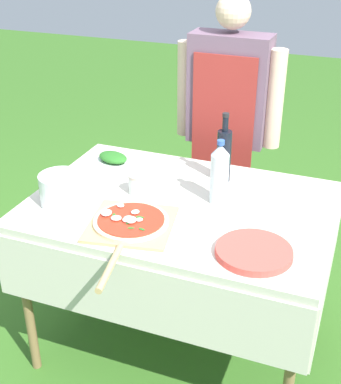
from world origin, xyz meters
TOP-DOWN VIEW (x-y plane):
  - ground_plane at (0.00, 0.00)m, footprint 12.00×12.00m
  - prep_table at (0.00, 0.00)m, footprint 1.24×0.88m
  - person_cook at (-0.02, 0.77)m, footprint 0.56×0.19m
  - pizza_on_peel at (-0.11, -0.25)m, footprint 0.37×0.59m
  - oil_bottle at (0.10, 0.26)m, footprint 0.06×0.06m
  - water_bottle at (0.14, 0.06)m, footprint 0.07×0.07m
  - herb_container at (-0.44, 0.25)m, footprint 0.21×0.17m
  - mixing_tub at (-0.45, -0.18)m, footprint 0.17×0.17m
  - plate_stack at (0.37, -0.26)m, footprint 0.27×0.27m
  - sauce_jar at (-0.20, 0.01)m, footprint 0.07×0.07m

SIDE VIEW (x-z plane):
  - ground_plane at x=0.00m, z-range 0.00..0.00m
  - prep_table at x=0.00m, z-range 0.30..1.07m
  - plate_stack at x=0.37m, z-range 0.77..0.79m
  - pizza_on_peel at x=-0.11m, z-range 0.76..0.81m
  - herb_container at x=-0.44m, z-range 0.77..0.82m
  - sauce_jar at x=-0.20m, z-range 0.76..0.85m
  - mixing_tub at x=-0.45m, z-range 0.77..0.90m
  - person_cook at x=-0.02m, z-range 0.13..1.63m
  - oil_bottle at x=0.10m, z-range 0.74..1.05m
  - water_bottle at x=0.14m, z-range 0.76..1.04m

